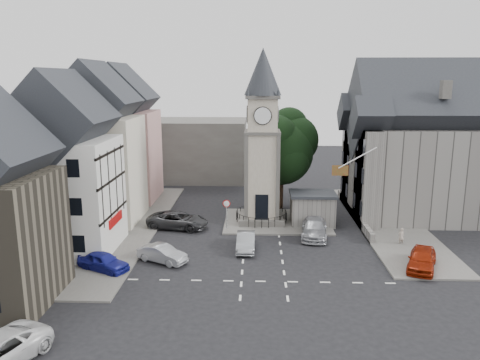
{
  "coord_description": "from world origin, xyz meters",
  "views": [
    {
      "loc": [
        -0.56,
        -35.23,
        13.63
      ],
      "look_at": [
        -1.96,
        5.0,
        4.78
      ],
      "focal_mm": 35.0,
      "sensor_mm": 36.0,
      "label": 1
    }
  ],
  "objects_px": {
    "clock_tower": "(262,138)",
    "stone_shelter": "(312,208)",
    "car_west_blue": "(103,261)",
    "car_east_red": "(422,259)",
    "pedestrian": "(401,237)"
  },
  "relations": [
    {
      "from": "pedestrian",
      "to": "car_west_blue",
      "type": "bearing_deg",
      "value": 0.93
    },
    {
      "from": "car_east_red",
      "to": "car_west_blue",
      "type": "bearing_deg",
      "value": -154.35
    },
    {
      "from": "car_east_red",
      "to": "pedestrian",
      "type": "distance_m",
      "value": 5.0
    },
    {
      "from": "clock_tower",
      "to": "car_east_red",
      "type": "bearing_deg",
      "value": -43.7
    },
    {
      "from": "stone_shelter",
      "to": "car_west_blue",
      "type": "height_order",
      "value": "stone_shelter"
    },
    {
      "from": "pedestrian",
      "to": "stone_shelter",
      "type": "bearing_deg",
      "value": -53.15
    },
    {
      "from": "clock_tower",
      "to": "stone_shelter",
      "type": "bearing_deg",
      "value": -5.84
    },
    {
      "from": "car_west_blue",
      "to": "pedestrian",
      "type": "bearing_deg",
      "value": -48.64
    },
    {
      "from": "stone_shelter",
      "to": "pedestrian",
      "type": "xyz_separation_m",
      "value": [
        6.7,
        -5.5,
        -0.8
      ]
    },
    {
      "from": "car_west_blue",
      "to": "car_east_red",
      "type": "bearing_deg",
      "value": -60.77
    },
    {
      "from": "clock_tower",
      "to": "pedestrian",
      "type": "xyz_separation_m",
      "value": [
        11.5,
        -5.99,
        -7.38
      ]
    },
    {
      "from": "clock_tower",
      "to": "car_east_red",
      "type": "distance_m",
      "value": 17.52
    },
    {
      "from": "clock_tower",
      "to": "car_west_blue",
      "type": "bearing_deg",
      "value": -133.73
    },
    {
      "from": "stone_shelter",
      "to": "car_east_red",
      "type": "relative_size",
      "value": 0.94
    },
    {
      "from": "clock_tower",
      "to": "pedestrian",
      "type": "distance_m",
      "value": 14.92
    }
  ]
}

